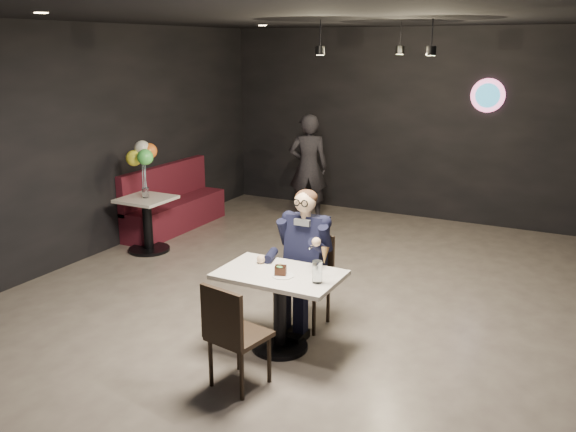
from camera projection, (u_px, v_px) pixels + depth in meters
The scene contains 17 objects.
floor at pixel (309, 326), 6.12m from camera, with size 9.00×9.00×0.00m, color gray.
wall_sign at pixel (488, 95), 9.05m from camera, with size 0.50×0.06×0.50m, color pink, non-canonical shape.
pendant_lights at pixel (385, 31), 7.05m from camera, with size 1.40×1.20×0.36m, color black.
main_table at pixel (280, 311), 5.57m from camera, with size 1.10×0.70×0.75m, color white.
chair_far at pixel (306, 282), 6.02m from camera, with size 0.42×0.46×0.92m, color black.
chair_near at pixel (240, 333), 4.95m from camera, with size 0.42×0.46×0.92m, color black.
seated_man at pixel (306, 257), 5.95m from camera, with size 0.60×0.80×1.44m, color black.
dessert_plate at pixel (283, 276), 5.38m from camera, with size 0.20×0.20×0.01m, color white.
cake_slice at pixel (281, 271), 5.38m from camera, with size 0.10×0.08×0.07m, color black.
mint_leaf at pixel (280, 267), 5.35m from camera, with size 0.06×0.04×0.01m, color green.
sundae_glass at pixel (317, 272), 5.21m from camera, with size 0.09×0.09×0.20m, color silver.
wafer_cone at pixel (325, 255), 5.16m from camera, with size 0.07×0.07×0.14m, color #DCAA5A.
booth_bench at pixel (175, 198), 9.21m from camera, with size 0.49×1.96×0.98m, color #440E1B.
side_table at pixel (148, 223), 8.25m from camera, with size 0.64×0.64×0.81m, color white.
balloon_vase at pixel (146, 193), 8.14m from camera, with size 0.09×0.09×0.14m, color silver.
balloon_bunch at pixel (144, 163), 8.03m from camera, with size 0.38×0.38×0.63m, color #FCF535.
passerby at pixel (308, 167), 9.69m from camera, with size 0.62×0.41×1.69m, color black.
Camera 1 is at (2.38, -5.06, 2.72)m, focal length 38.00 mm.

